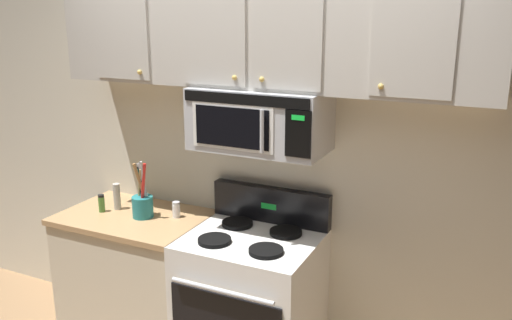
{
  "coord_description": "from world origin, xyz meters",
  "views": [
    {
      "loc": [
        1.26,
        -2.16,
        2.17
      ],
      "look_at": [
        0.0,
        0.49,
        1.35
      ],
      "focal_mm": 37.97,
      "sensor_mm": 36.0,
      "label": 1
    }
  ],
  "objects_px": {
    "over_range_microwave": "(260,119)",
    "pepper_mill": "(117,197)",
    "utensil_crock_teal": "(143,202)",
    "stove_range": "(251,305)",
    "salt_shaker": "(176,210)",
    "spice_jar": "(102,203)"
  },
  "relations": [
    {
      "from": "over_range_microwave",
      "to": "pepper_mill",
      "type": "xyz_separation_m",
      "value": [
        -1.0,
        -0.08,
        -0.59
      ]
    },
    {
      "from": "stove_range",
      "to": "salt_shaker",
      "type": "height_order",
      "value": "stove_range"
    },
    {
      "from": "spice_jar",
      "to": "utensil_crock_teal",
      "type": "bearing_deg",
      "value": 7.49
    },
    {
      "from": "salt_shaker",
      "to": "pepper_mill",
      "type": "distance_m",
      "value": 0.43
    },
    {
      "from": "over_range_microwave",
      "to": "utensil_crock_teal",
      "type": "height_order",
      "value": "over_range_microwave"
    },
    {
      "from": "utensil_crock_teal",
      "to": "salt_shaker",
      "type": "bearing_deg",
      "value": 23.63
    },
    {
      "from": "utensil_crock_teal",
      "to": "spice_jar",
      "type": "height_order",
      "value": "utensil_crock_teal"
    },
    {
      "from": "stove_range",
      "to": "spice_jar",
      "type": "distance_m",
      "value": 1.17
    },
    {
      "from": "utensil_crock_teal",
      "to": "salt_shaker",
      "type": "distance_m",
      "value": 0.22
    },
    {
      "from": "over_range_microwave",
      "to": "utensil_crock_teal",
      "type": "bearing_deg",
      "value": -171.28
    },
    {
      "from": "over_range_microwave",
      "to": "spice_jar",
      "type": "height_order",
      "value": "over_range_microwave"
    },
    {
      "from": "over_range_microwave",
      "to": "salt_shaker",
      "type": "xyz_separation_m",
      "value": [
        -0.57,
        -0.03,
        -0.62
      ]
    },
    {
      "from": "pepper_mill",
      "to": "salt_shaker",
      "type": "bearing_deg",
      "value": 5.99
    },
    {
      "from": "utensil_crock_teal",
      "to": "pepper_mill",
      "type": "height_order",
      "value": "utensil_crock_teal"
    },
    {
      "from": "utensil_crock_teal",
      "to": "over_range_microwave",
      "type": "bearing_deg",
      "value": 8.72
    },
    {
      "from": "pepper_mill",
      "to": "spice_jar",
      "type": "xyz_separation_m",
      "value": [
        -0.06,
        -0.08,
        -0.03
      ]
    },
    {
      "from": "over_range_microwave",
      "to": "utensil_crock_teal",
      "type": "xyz_separation_m",
      "value": [
        -0.76,
        -0.12,
        -0.58
      ]
    },
    {
      "from": "stove_range",
      "to": "salt_shaker",
      "type": "bearing_deg",
      "value": 171.5
    },
    {
      "from": "salt_shaker",
      "to": "pepper_mill",
      "type": "xyz_separation_m",
      "value": [
        -0.43,
        -0.05,
        0.04
      ]
    },
    {
      "from": "stove_range",
      "to": "pepper_mill",
      "type": "relative_size",
      "value": 6.4
    },
    {
      "from": "stove_range",
      "to": "spice_jar",
      "type": "xyz_separation_m",
      "value": [
        -1.06,
        -0.04,
        0.49
      ]
    },
    {
      "from": "over_range_microwave",
      "to": "pepper_mill",
      "type": "relative_size",
      "value": 4.34
    }
  ]
}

